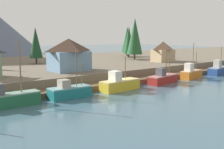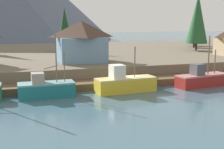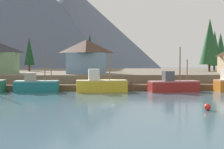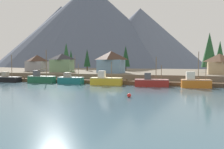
{
  "view_description": "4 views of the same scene",
  "coord_description": "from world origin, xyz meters",
  "px_view_note": "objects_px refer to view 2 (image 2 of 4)",
  "views": [
    {
      "loc": [
        -32.41,
        -39.21,
        10.09
      ],
      "look_at": [
        1.43,
        3.78,
        2.12
      ],
      "focal_mm": 42.57,
      "sensor_mm": 36.0,
      "label": 1
    },
    {
      "loc": [
        -15.32,
        -39.96,
        9.42
      ],
      "look_at": [
        -1.7,
        2.1,
        1.77
      ],
      "focal_mm": 49.37,
      "sensor_mm": 36.0,
      "label": 2
    },
    {
      "loc": [
        -1.69,
        -51.07,
        4.93
      ],
      "look_at": [
        0.94,
        3.42,
        2.64
      ],
      "focal_mm": 48.63,
      "sensor_mm": 36.0,
      "label": 3
    },
    {
      "loc": [
        18.46,
        -60.63,
        6.23
      ],
      "look_at": [
        -1.2,
        3.9,
        2.47
      ],
      "focal_mm": 37.94,
      "sensor_mm": 36.0,
      "label": 4
    }
  ],
  "objects_px": {
    "house_blue": "(81,41)",
    "conifer_mid_right": "(197,19)",
    "fishing_boat_yellow": "(125,83)",
    "fishing_boat_red": "(202,79)",
    "conifer_back_right": "(195,24)",
    "conifer_centre": "(196,24)",
    "fishing_boat_teal": "(46,89)",
    "conifer_mid_left": "(65,26)"
  },
  "relations": [
    {
      "from": "fishing_boat_teal",
      "to": "fishing_boat_red",
      "type": "xyz_separation_m",
      "value": [
        22.36,
        -0.5,
        -0.0
      ]
    },
    {
      "from": "fishing_boat_yellow",
      "to": "fishing_boat_red",
      "type": "bearing_deg",
      "value": -5.47
    },
    {
      "from": "fishing_boat_yellow",
      "to": "conifer_centre",
      "type": "bearing_deg",
      "value": 42.5
    },
    {
      "from": "fishing_boat_red",
      "to": "conifer_mid_left",
      "type": "relative_size",
      "value": 0.85
    },
    {
      "from": "fishing_boat_yellow",
      "to": "house_blue",
      "type": "relative_size",
      "value": 1.02
    },
    {
      "from": "house_blue",
      "to": "conifer_back_right",
      "type": "relative_size",
      "value": 0.74
    },
    {
      "from": "house_blue",
      "to": "conifer_back_right",
      "type": "xyz_separation_m",
      "value": [
        34.6,
        19.15,
        2.59
      ]
    },
    {
      "from": "house_blue",
      "to": "conifer_mid_right",
      "type": "bearing_deg",
      "value": 20.8
    },
    {
      "from": "fishing_boat_red",
      "to": "conifer_centre",
      "type": "relative_size",
      "value": 0.77
    },
    {
      "from": "conifer_back_right",
      "to": "conifer_centre",
      "type": "height_order",
      "value": "conifer_back_right"
    },
    {
      "from": "fishing_boat_teal",
      "to": "conifer_mid_left",
      "type": "bearing_deg",
      "value": 76.08
    },
    {
      "from": "fishing_boat_red",
      "to": "conifer_back_right",
      "type": "relative_size",
      "value": 0.76
    },
    {
      "from": "fishing_boat_yellow",
      "to": "fishing_boat_red",
      "type": "distance_m",
      "value": 11.92
    },
    {
      "from": "conifer_mid_left",
      "to": "conifer_centre",
      "type": "distance_m",
      "value": 38.58
    },
    {
      "from": "fishing_boat_teal",
      "to": "house_blue",
      "type": "relative_size",
      "value": 0.96
    },
    {
      "from": "fishing_boat_yellow",
      "to": "conifer_mid_left",
      "type": "bearing_deg",
      "value": 89.94
    },
    {
      "from": "fishing_boat_yellow",
      "to": "conifer_mid_left",
      "type": "relative_size",
      "value": 0.84
    },
    {
      "from": "fishing_boat_red",
      "to": "conifer_mid_right",
      "type": "distance_m",
      "value": 31.32
    },
    {
      "from": "conifer_centre",
      "to": "conifer_mid_right",
      "type": "bearing_deg",
      "value": -122.18
    },
    {
      "from": "conifer_centre",
      "to": "conifer_back_right",
      "type": "bearing_deg",
      "value": -126.34
    },
    {
      "from": "house_blue",
      "to": "conifer_mid_right",
      "type": "xyz_separation_m",
      "value": [
        30.36,
        11.53,
        3.91
      ]
    },
    {
      "from": "conifer_mid_right",
      "to": "conifer_back_right",
      "type": "xyz_separation_m",
      "value": [
        4.24,
        7.61,
        -1.32
      ]
    },
    {
      "from": "fishing_boat_yellow",
      "to": "house_blue",
      "type": "distance_m",
      "value": 15.0
    },
    {
      "from": "fishing_boat_red",
      "to": "conifer_mid_right",
      "type": "relative_size",
      "value": 0.64
    },
    {
      "from": "fishing_boat_red",
      "to": "house_blue",
      "type": "xyz_separation_m",
      "value": [
        -14.73,
        14.1,
        5.0
      ]
    },
    {
      "from": "fishing_boat_yellow",
      "to": "fishing_boat_red",
      "type": "height_order",
      "value": "fishing_boat_red"
    },
    {
      "from": "conifer_centre",
      "to": "house_blue",
      "type": "bearing_deg",
      "value": -147.65
    },
    {
      "from": "fishing_boat_teal",
      "to": "fishing_boat_red",
      "type": "distance_m",
      "value": 22.37
    },
    {
      "from": "fishing_boat_red",
      "to": "conifer_mid_right",
      "type": "bearing_deg",
      "value": 49.77
    },
    {
      "from": "conifer_back_right",
      "to": "fishing_boat_teal",
      "type": "bearing_deg",
      "value": -142.22
    },
    {
      "from": "conifer_mid_right",
      "to": "conifer_centre",
      "type": "relative_size",
      "value": 1.21
    },
    {
      "from": "fishing_boat_red",
      "to": "house_blue",
      "type": "height_order",
      "value": "house_blue"
    },
    {
      "from": "conifer_mid_left",
      "to": "fishing_boat_yellow",
      "type": "bearing_deg",
      "value": -85.51
    },
    {
      "from": "fishing_boat_yellow",
      "to": "conifer_mid_left",
      "type": "height_order",
      "value": "conifer_mid_left"
    },
    {
      "from": "house_blue",
      "to": "conifer_mid_left",
      "type": "distance_m",
      "value": 18.88
    },
    {
      "from": "house_blue",
      "to": "conifer_mid_left",
      "type": "relative_size",
      "value": 0.82
    },
    {
      "from": "fishing_boat_yellow",
      "to": "house_blue",
      "type": "xyz_separation_m",
      "value": [
        -2.81,
        13.91,
        4.88
      ]
    },
    {
      "from": "house_blue",
      "to": "conifer_mid_right",
      "type": "height_order",
      "value": "conifer_mid_right"
    },
    {
      "from": "conifer_mid_left",
      "to": "conifer_mid_right",
      "type": "bearing_deg",
      "value": -13.48
    },
    {
      "from": "conifer_mid_left",
      "to": "conifer_mid_right",
      "type": "distance_m",
      "value": 31.02
    },
    {
      "from": "fishing_boat_yellow",
      "to": "conifer_back_right",
      "type": "height_order",
      "value": "conifer_back_right"
    },
    {
      "from": "fishing_boat_yellow",
      "to": "conifer_mid_right",
      "type": "distance_m",
      "value": 38.52
    }
  ]
}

